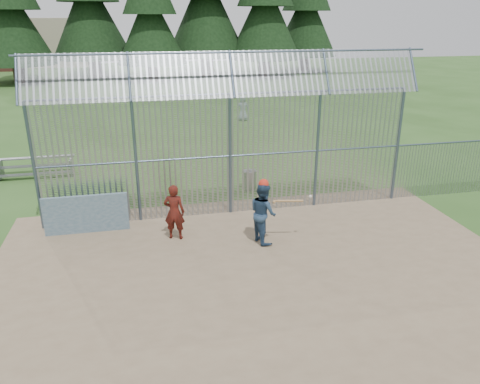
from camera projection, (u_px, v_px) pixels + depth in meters
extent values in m
plane|color=#2D511E|center=(256.00, 262.00, 12.72)|extent=(120.00, 120.00, 0.00)
cube|color=#756047|center=(260.00, 271.00, 12.26)|extent=(14.00, 10.00, 0.02)
cube|color=#38566B|center=(86.00, 214.00, 14.23)|extent=(2.50, 0.12, 1.20)
imported|color=navy|center=(263.00, 213.00, 13.55)|extent=(0.88, 1.02, 1.81)
imported|color=maroon|center=(174.00, 212.00, 13.75)|extent=(0.71, 0.57, 1.69)
imported|color=gray|center=(243.00, 108.00, 29.64)|extent=(0.79, 0.54, 1.56)
sphere|color=red|center=(264.00, 184.00, 13.24)|extent=(0.29, 0.29, 0.29)
cylinder|color=#AA7F4C|center=(288.00, 201.00, 13.43)|extent=(0.85, 0.23, 0.07)
sphere|color=#AA7F4C|center=(274.00, 202.00, 13.34)|extent=(0.09, 0.09, 0.09)
sphere|color=white|center=(310.00, 196.00, 13.37)|extent=(0.09, 0.09, 0.09)
cylinder|color=gray|center=(249.00, 180.00, 17.94)|extent=(0.52, 0.52, 0.70)
cylinder|color=#9EA0A5|center=(249.00, 171.00, 17.81)|extent=(0.56, 0.56, 0.05)
sphere|color=#9EA0A5|center=(249.00, 170.00, 17.79)|extent=(0.10, 0.10, 0.10)
cube|color=gray|center=(35.00, 174.00, 19.14)|extent=(3.00, 0.25, 0.05)
cube|color=slate|center=(36.00, 166.00, 19.37)|extent=(3.00, 0.25, 0.05)
cube|color=slate|center=(37.00, 158.00, 19.60)|extent=(3.00, 0.25, 0.05)
cube|color=slate|center=(0.00, 170.00, 19.13)|extent=(0.06, 0.90, 0.70)
cube|color=gray|center=(72.00, 166.00, 19.69)|extent=(0.06, 0.90, 0.70)
cylinder|color=#47566B|center=(34.00, 168.00, 14.01)|extent=(0.10, 0.10, 4.00)
cylinder|color=#47566B|center=(136.00, 162.00, 14.61)|extent=(0.10, 0.10, 4.00)
cylinder|color=#47566B|center=(230.00, 156.00, 15.21)|extent=(0.10, 0.10, 4.00)
cylinder|color=#47566B|center=(317.00, 151.00, 15.81)|extent=(0.10, 0.10, 4.00)
cylinder|color=#47566B|center=(398.00, 146.00, 16.40)|extent=(0.10, 0.10, 4.00)
cylinder|color=#47566B|center=(230.00, 94.00, 14.50)|extent=(12.00, 0.07, 0.07)
cylinder|color=#47566B|center=(230.00, 156.00, 15.21)|extent=(12.00, 0.06, 0.06)
cube|color=gray|center=(230.00, 156.00, 15.21)|extent=(12.00, 0.02, 4.00)
cube|color=gray|center=(232.00, 74.00, 13.93)|extent=(12.00, 0.77, 1.31)
cylinder|color=#47566B|center=(394.00, 173.00, 16.76)|extent=(0.08, 0.08, 2.00)
cylinder|color=#332319|center=(19.00, 67.00, 45.94)|extent=(1.19, 1.19, 3.06)
cylinder|color=#332319|center=(95.00, 61.00, 50.01)|extent=(1.33, 1.33, 3.42)
cylinder|color=#332319|center=(153.00, 66.00, 47.65)|extent=(1.12, 1.12, 2.88)
cylinder|color=#332319|center=(207.00, 59.00, 51.46)|extent=(1.40, 1.40, 3.60)
cylinder|color=#332319|center=(264.00, 61.00, 50.89)|extent=(1.26, 1.26, 3.24)
cylinder|color=#332319|center=(304.00, 58.00, 55.77)|extent=(1.19, 1.19, 3.06)
cube|color=#B2A58C|center=(63.00, 42.00, 62.26)|extent=(8.00, 7.00, 6.00)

